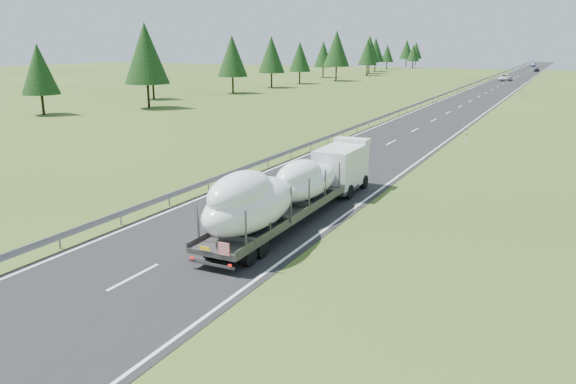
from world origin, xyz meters
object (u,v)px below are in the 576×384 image
at_px(distant_car_dark, 537,70).
at_px(distant_car_blue, 533,65).
at_px(highway_sign, 522,88).
at_px(boat_truck, 289,188).
at_px(distant_van, 505,78).

xyz_separation_m(distant_car_dark, distant_car_blue, (-4.10, 45.35, 0.12)).
distance_m(highway_sign, distant_car_dark, 107.51).
relative_size(distant_car_dark, distant_car_blue, 0.81).
distance_m(boat_truck, distant_car_dark, 187.29).
height_order(highway_sign, distant_van, highway_sign).
bearing_deg(highway_sign, distant_car_dark, 92.28).
bearing_deg(highway_sign, boat_truck, -93.35).
relative_size(highway_sign, distant_car_blue, 0.55).
height_order(distant_van, distant_car_blue, distant_van).
xyz_separation_m(distant_van, distant_car_dark, (3.96, 57.31, -0.18)).
bearing_deg(distant_van, boat_truck, -84.06).
bearing_deg(distant_car_dark, boat_truck, -87.83).
bearing_deg(distant_van, distant_car_dark, 90.41).
height_order(highway_sign, boat_truck, boat_truck).
distance_m(highway_sign, distant_car_blue, 153.01).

